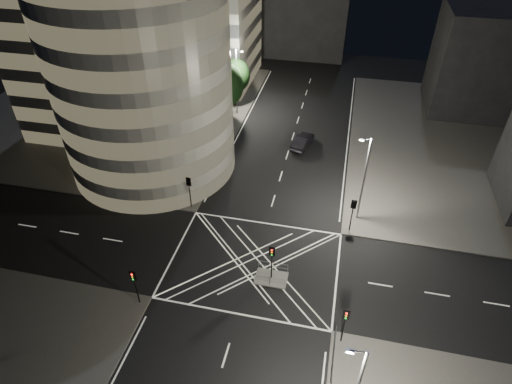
% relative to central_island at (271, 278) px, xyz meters
% --- Properties ---
extents(ground, '(120.00, 120.00, 0.00)m').
position_rel_central_island_xyz_m(ground, '(-2.00, 1.50, -0.07)').
color(ground, black).
rests_on(ground, ground).
extents(sidewalk_far_left, '(42.00, 42.00, 0.15)m').
position_rel_central_island_xyz_m(sidewalk_far_left, '(-31.00, 28.50, 0.00)').
color(sidewalk_far_left, '#4D4A48').
rests_on(sidewalk_far_left, ground).
extents(sidewalk_far_right, '(42.00, 42.00, 0.15)m').
position_rel_central_island_xyz_m(sidewalk_far_right, '(27.00, 28.50, 0.00)').
color(sidewalk_far_right, '#4D4A48').
rests_on(sidewalk_far_right, ground).
extents(central_island, '(3.00, 2.00, 0.15)m').
position_rel_central_island_xyz_m(central_island, '(0.00, 0.00, 0.00)').
color(central_island, slate).
rests_on(central_island, ground).
extents(office_tower_curved, '(30.00, 29.00, 27.20)m').
position_rel_central_island_xyz_m(office_tower_curved, '(-22.74, 20.24, 12.58)').
color(office_tower_curved, gray).
rests_on(office_tower_curved, sidewalk_far_left).
extents(office_block_rear, '(24.00, 16.00, 22.00)m').
position_rel_central_island_xyz_m(office_block_rear, '(-24.00, 43.50, 11.07)').
color(office_block_rear, gray).
rests_on(office_block_rear, sidewalk_far_left).
extents(building_right_far, '(14.00, 12.00, 15.00)m').
position_rel_central_island_xyz_m(building_right_far, '(24.00, 41.50, 7.58)').
color(building_right_far, black).
rests_on(building_right_far, sidewalk_far_right).
extents(building_far_end, '(18.00, 8.00, 18.00)m').
position_rel_central_island_xyz_m(building_far_end, '(-6.00, 59.50, 8.93)').
color(building_far_end, black).
rests_on(building_far_end, ground).
extents(tree_a, '(4.16, 4.16, 6.78)m').
position_rel_central_island_xyz_m(tree_a, '(-12.50, 10.50, 4.45)').
color(tree_a, black).
rests_on(tree_a, sidewalk_far_left).
extents(tree_b, '(5.00, 5.00, 8.23)m').
position_rel_central_island_xyz_m(tree_b, '(-12.50, 16.50, 5.42)').
color(tree_b, black).
rests_on(tree_b, sidewalk_far_left).
extents(tree_c, '(4.12, 4.12, 6.99)m').
position_rel_central_island_xyz_m(tree_c, '(-12.50, 22.50, 4.68)').
color(tree_c, black).
rests_on(tree_c, sidewalk_far_left).
extents(tree_d, '(5.60, 5.60, 8.97)m').
position_rel_central_island_xyz_m(tree_d, '(-12.50, 28.50, 5.82)').
color(tree_d, black).
rests_on(tree_d, sidewalk_far_left).
extents(tree_e, '(4.60, 4.60, 7.41)m').
position_rel_central_island_xyz_m(tree_e, '(-12.50, 34.50, 4.83)').
color(tree_e, black).
rests_on(tree_e, sidewalk_far_left).
extents(traffic_signal_fl, '(0.55, 0.22, 4.00)m').
position_rel_central_island_xyz_m(traffic_signal_fl, '(-10.80, 8.30, 2.84)').
color(traffic_signal_fl, black).
rests_on(traffic_signal_fl, sidewalk_far_left).
extents(traffic_signal_nl, '(0.55, 0.22, 4.00)m').
position_rel_central_island_xyz_m(traffic_signal_nl, '(-10.80, -5.30, 2.84)').
color(traffic_signal_nl, black).
rests_on(traffic_signal_nl, sidewalk_near_left).
extents(traffic_signal_fr, '(0.55, 0.22, 4.00)m').
position_rel_central_island_xyz_m(traffic_signal_fr, '(6.80, 8.30, 2.84)').
color(traffic_signal_fr, black).
rests_on(traffic_signal_fr, sidewalk_far_right).
extents(traffic_signal_nr, '(0.55, 0.22, 4.00)m').
position_rel_central_island_xyz_m(traffic_signal_nr, '(6.80, -5.30, 2.84)').
color(traffic_signal_nr, black).
rests_on(traffic_signal_nr, sidewalk_near_right).
extents(traffic_signal_island, '(0.55, 0.22, 4.00)m').
position_rel_central_island_xyz_m(traffic_signal_island, '(0.00, 0.00, 2.84)').
color(traffic_signal_island, black).
rests_on(traffic_signal_island, central_island).
extents(street_lamp_left_near, '(1.25, 0.25, 10.00)m').
position_rel_central_island_xyz_m(street_lamp_left_near, '(-11.44, 13.50, 5.47)').
color(street_lamp_left_near, slate).
rests_on(street_lamp_left_near, sidewalk_far_left).
extents(street_lamp_left_far, '(1.25, 0.25, 10.00)m').
position_rel_central_island_xyz_m(street_lamp_left_far, '(-11.44, 31.50, 5.47)').
color(street_lamp_left_far, slate).
rests_on(street_lamp_left_far, sidewalk_far_left).
extents(street_lamp_right_far, '(1.25, 0.25, 10.00)m').
position_rel_central_island_xyz_m(street_lamp_right_far, '(7.44, 10.50, 5.47)').
color(street_lamp_right_far, slate).
rests_on(street_lamp_right_far, sidewalk_far_right).
extents(railing_island_south, '(2.80, 0.06, 1.10)m').
position_rel_central_island_xyz_m(railing_island_south, '(0.00, -0.90, 0.62)').
color(railing_island_south, slate).
rests_on(railing_island_south, central_island).
extents(railing_island_north, '(2.80, 0.06, 1.10)m').
position_rel_central_island_xyz_m(railing_island_north, '(0.00, 0.90, 0.62)').
color(railing_island_north, slate).
rests_on(railing_island_north, central_island).
extents(sedan, '(2.85, 5.33, 1.67)m').
position_rel_central_island_xyz_m(sedan, '(-0.36, 24.05, 0.76)').
color(sedan, black).
rests_on(sedan, ground).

